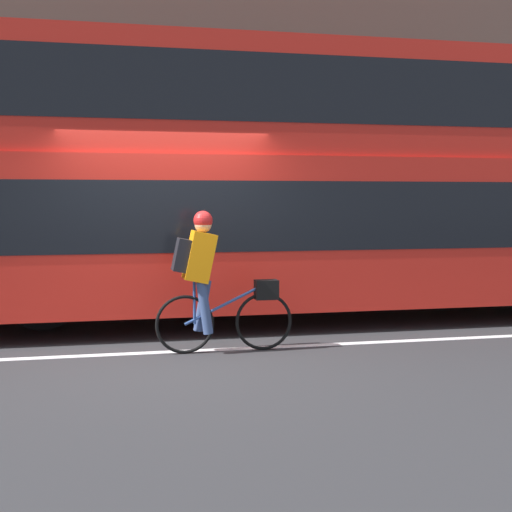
{
  "coord_description": "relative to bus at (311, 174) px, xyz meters",
  "views": [
    {
      "loc": [
        -0.8,
        -7.74,
        1.71
      ],
      "look_at": [
        1.13,
        0.87,
        1.0
      ],
      "focal_mm": 50.0,
      "sensor_mm": 36.0,
      "label": 1
    }
  ],
  "objects": [
    {
      "name": "ground_plane",
      "position": [
        -2.16,
        -1.94,
        -2.06
      ],
      "size": [
        80.0,
        80.0,
        0.0
      ],
      "primitive_type": "plane",
      "color": "#2D2D30"
    },
    {
      "name": "bus",
      "position": [
        0.0,
        0.0,
        0.0
      ],
      "size": [
        11.81,
        2.5,
        3.72
      ],
      "color": "black",
      "rests_on": "ground_plane"
    },
    {
      "name": "building_facade",
      "position": [
        -2.16,
        4.53,
        1.54
      ],
      "size": [
        60.0,
        0.3,
        7.22
      ],
      "color": "brown",
      "rests_on": "ground_plane"
    },
    {
      "name": "sidewalk_curb",
      "position": [
        -2.16,
        3.12,
        -2.0
      ],
      "size": [
        60.0,
        2.52,
        0.13
      ],
      "color": "gray",
      "rests_on": "ground_plane"
    },
    {
      "name": "cyclist_on_bike",
      "position": [
        -1.75,
        -1.93,
        -1.21
      ],
      "size": [
        1.55,
        0.32,
        1.58
      ],
      "color": "black",
      "rests_on": "ground_plane"
    },
    {
      "name": "road_center_line",
      "position": [
        -2.16,
        -1.81,
        -2.06
      ],
      "size": [
        50.0,
        0.14,
        0.01
      ],
      "primitive_type": "cube",
      "color": "silver",
      "rests_on": "ground_plane"
    },
    {
      "name": "trash_bin",
      "position": [
        4.27,
        3.0,
        -1.51
      ],
      "size": [
        0.57,
        0.57,
        0.84
      ],
      "color": "#194C23",
      "rests_on": "sidewalk_curb"
    }
  ]
}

